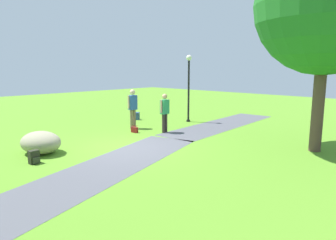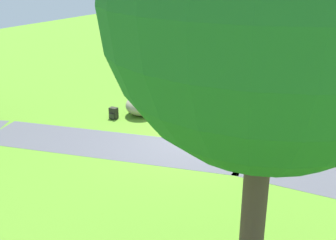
# 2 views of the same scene
# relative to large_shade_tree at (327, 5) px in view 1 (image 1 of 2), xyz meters

# --- Properties ---
(ground_plane) EXTENTS (48.00, 48.00, 0.00)m
(ground_plane) POSITION_rel_large_shade_tree_xyz_m (4.02, -4.95, -4.76)
(ground_plane) COLOR #538724
(footpath_segment_near) EXTENTS (8.12, 2.49, 0.01)m
(footpath_segment_near) POSITION_rel_large_shade_tree_xyz_m (-1.99, -5.04, -4.76)
(footpath_segment_near) COLOR #4B4C54
(footpath_segment_near) RESTS_ON ground
(footpath_segment_mid) EXTENTS (8.23, 4.05, 0.01)m
(footpath_segment_mid) POSITION_rel_large_shade_tree_xyz_m (5.85, -3.66, -4.76)
(footpath_segment_mid) COLOR #4B4C54
(footpath_segment_mid) RESTS_ON ground
(large_shade_tree) EXTENTS (4.47, 4.47, 7.01)m
(large_shade_tree) POSITION_rel_large_shade_tree_xyz_m (0.00, 0.00, 0.00)
(large_shade_tree) COLOR brown
(large_shade_tree) RESTS_ON ground
(lamp_post) EXTENTS (0.28, 0.28, 3.44)m
(lamp_post) POSITION_rel_large_shade_tree_xyz_m (-1.43, -6.79, -2.63)
(lamp_post) COLOR black
(lamp_post) RESTS_ON ground
(lawn_boulder) EXTENTS (1.33, 1.58, 0.74)m
(lawn_boulder) POSITION_rel_large_shade_tree_xyz_m (6.55, -6.46, -4.39)
(lawn_boulder) COLOR gray
(lawn_boulder) RESTS_ON ground
(woman_with_handbag) EXTENTS (0.52, 0.29, 1.82)m
(woman_with_handbag) POSITION_rel_large_shade_tree_xyz_m (1.73, -7.50, -3.69)
(woman_with_handbag) COLOR brown
(woman_with_handbag) RESTS_ON ground
(man_near_boulder) EXTENTS (0.52, 0.26, 1.69)m
(man_near_boulder) POSITION_rel_large_shade_tree_xyz_m (1.37, -5.79, -3.78)
(man_near_boulder) COLOR #322C24
(man_near_boulder) RESTS_ON ground
(handbag_on_grass) EXTENTS (0.31, 0.34, 0.31)m
(handbag_on_grass) POSITION_rel_large_shade_tree_xyz_m (2.29, -6.73, -4.62)
(handbag_on_grass) COLOR maroon
(handbag_on_grass) RESTS_ON ground
(backpack_by_boulder) EXTENTS (0.29, 0.27, 0.40)m
(backpack_by_boulder) POSITION_rel_large_shade_tree_xyz_m (7.18, -5.52, -4.57)
(backpack_by_boulder) COLOR black
(backpack_by_boulder) RESTS_ON ground
(spare_backpack_on_lawn) EXTENTS (0.34, 0.35, 0.40)m
(spare_backpack_on_lawn) POSITION_rel_large_shade_tree_xyz_m (0.02, -9.20, -4.57)
(spare_backpack_on_lawn) COLOR navy
(spare_backpack_on_lawn) RESTS_ON ground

